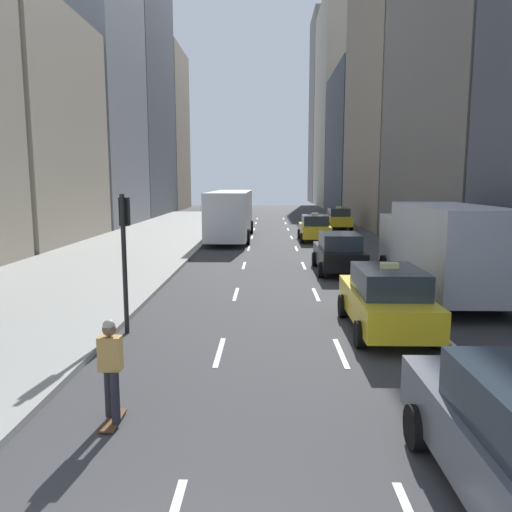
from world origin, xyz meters
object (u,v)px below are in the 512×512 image
object	(u,v)px
sedan_silver_behind	(339,252)
city_bus	(231,213)
taxi_third	(386,299)
skateboarder	(111,367)
box_truck	(438,246)
traffic_light_pole	(125,241)
taxi_lead	(338,218)
taxi_second	(314,228)

from	to	relation	value
sedan_silver_behind	city_bus	xyz separation A→B (m)	(-5.61, 12.60, 0.92)
taxi_third	city_bus	xyz separation A→B (m)	(-5.61, 21.38, 0.91)
sedan_silver_behind	skateboarder	distance (m)	14.99
box_truck	traffic_light_pole	world-z (taller)	traffic_light_pole
sedan_silver_behind	skateboarder	bearing A→B (deg)	-111.98
taxi_lead	city_bus	distance (m)	11.37
taxi_third	sedan_silver_behind	size ratio (longest dim) A/B	0.97
taxi_lead	taxi_third	size ratio (longest dim) A/B	1.00
sedan_silver_behind	city_bus	world-z (taller)	city_bus
traffic_light_pole	taxi_lead	bearing A→B (deg)	71.85
taxi_second	taxi_third	world-z (taller)	same
taxi_second	traffic_light_pole	world-z (taller)	traffic_light_pole
taxi_second	skateboarder	bearing A→B (deg)	-102.49
taxi_third	box_truck	xyz separation A→B (m)	(2.80, 4.45, 0.83)
taxi_lead	taxi_third	world-z (taller)	same
taxi_third	taxi_lead	bearing A→B (deg)	84.48
box_truck	taxi_lead	bearing A→B (deg)	90.00
city_bus	taxi_lead	bearing A→B (deg)	42.07
sedan_silver_behind	city_bus	distance (m)	13.83
city_bus	traffic_light_pole	xyz separation A→B (m)	(-1.14, -21.54, 0.62)
taxi_second	box_truck	xyz separation A→B (m)	(2.80, -15.74, 0.83)
taxi_second	taxi_third	xyz separation A→B (m)	(0.00, -20.19, 0.00)
city_bus	sedan_silver_behind	bearing A→B (deg)	-66.00
taxi_lead	taxi_second	size ratio (longest dim) A/B	1.00
taxi_third	sedan_silver_behind	world-z (taller)	taxi_third
taxi_lead	skateboarder	bearing A→B (deg)	-103.85
skateboarder	box_truck	bearing A→B (deg)	48.72
skateboarder	traffic_light_pole	world-z (taller)	traffic_light_pole
sedan_silver_behind	traffic_light_pole	world-z (taller)	traffic_light_pole
taxi_third	sedan_silver_behind	bearing A→B (deg)	90.00
traffic_light_pole	sedan_silver_behind	bearing A→B (deg)	52.94
box_truck	traffic_light_pole	size ratio (longest dim) A/B	2.33
sedan_silver_behind	traffic_light_pole	distance (m)	11.31
taxi_third	taxi_second	bearing A→B (deg)	90.00
taxi_second	city_bus	world-z (taller)	city_bus
taxi_second	traffic_light_pole	xyz separation A→B (m)	(-6.75, -20.35, 1.53)
taxi_third	city_bus	bearing A→B (deg)	104.71
taxi_lead	traffic_light_pole	size ratio (longest dim) A/B	1.22
taxi_lead	skateboarder	xyz separation A→B (m)	(-8.41, -34.10, 0.08)
taxi_lead	sedan_silver_behind	size ratio (longest dim) A/B	0.97
traffic_light_pole	taxi_second	bearing A→B (deg)	71.65
taxi_second	taxi_third	distance (m)	20.19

